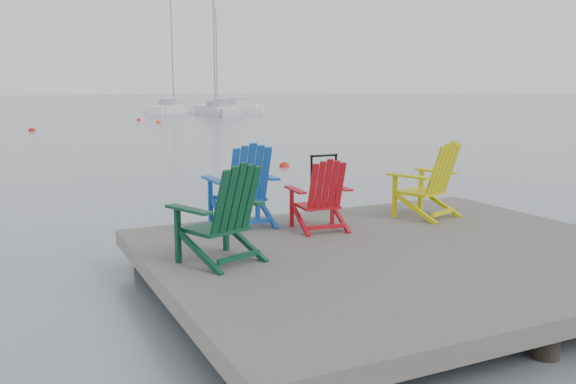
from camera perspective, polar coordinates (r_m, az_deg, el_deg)
name	(u,v)px	position (r m, az deg, el deg)	size (l,w,h in m)	color
ground	(401,287)	(7.76, 10.54, -8.74)	(400.00, 400.00, 0.00)	slate
dock	(402,260)	(7.66, 10.62, -6.27)	(6.00, 5.00, 1.40)	#312F2C
handrail	(324,177)	(9.66, 3.36, 1.43)	(0.48, 0.04, 0.90)	black
chair_green	(223,213)	(6.79, -6.09, -1.98)	(1.08, 1.03, 1.12)	#0A3A22
chair_blue	(244,185)	(8.55, -4.16, 0.65)	(0.93, 0.86, 1.17)	#0F47A3
chair_red	(321,195)	(8.31, 3.11, -0.26)	(0.85, 0.79, 0.99)	#AE0C15
chair_yellow	(430,180)	(9.37, 13.12, 1.13)	(1.09, 1.04, 1.14)	#C6BE0B
sailboat_near	(217,111)	(54.30, -6.69, 7.51)	(2.62, 8.20, 11.20)	silver
sailboat_mid	(172,109)	(59.80, -10.78, 7.61)	(6.32, 7.56, 10.95)	white
sailboat_far	(222,109)	(60.18, -6.24, 7.73)	(7.17, 5.57, 10.23)	white
buoy_a	(284,167)	(18.94, -0.36, 2.37)	(0.32, 0.32, 0.32)	red
buoy_b	(32,131)	(37.36, -22.84, 5.27)	(0.38, 0.38, 0.38)	red
buoy_c	(159,123)	(43.42, -12.02, 6.34)	(0.35, 0.35, 0.35)	#F73E0E
buoy_d	(139,120)	(46.99, -13.78, 6.52)	(0.34, 0.34, 0.34)	red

